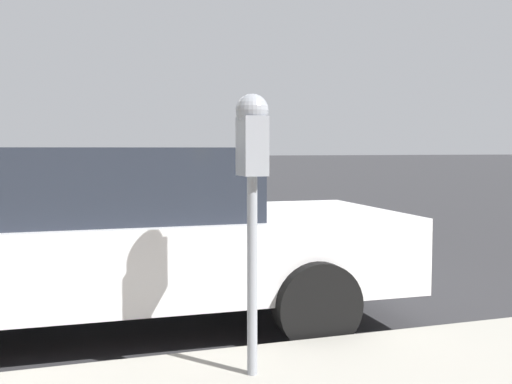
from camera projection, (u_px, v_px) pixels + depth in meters
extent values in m
plane|color=#2B2B2D|center=(124.00, 295.00, 5.94)|extent=(220.00, 220.00, 0.00)
cylinder|color=gray|center=(252.00, 276.00, 3.48)|extent=(0.06, 0.06, 1.17)
cube|color=gray|center=(252.00, 146.00, 3.43)|extent=(0.20, 0.14, 0.34)
sphere|color=gray|center=(252.00, 110.00, 3.41)|extent=(0.19, 0.19, 0.19)
cube|color=gold|center=(247.00, 153.00, 3.53)|extent=(0.01, 0.11, 0.12)
cube|color=black|center=(247.00, 133.00, 3.52)|extent=(0.01, 0.10, 0.08)
cube|color=silver|center=(92.00, 254.00, 4.72)|extent=(1.89, 5.04, 0.60)
cube|color=#232833|center=(64.00, 183.00, 4.62)|extent=(1.62, 2.84, 0.54)
cylinder|color=black|center=(250.00, 261.00, 6.02)|extent=(0.24, 0.65, 0.64)
cylinder|color=black|center=(317.00, 305.00, 4.34)|extent=(0.24, 0.65, 0.64)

